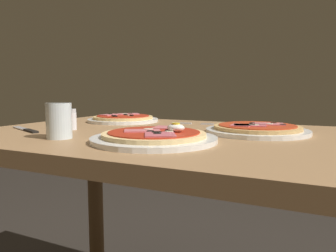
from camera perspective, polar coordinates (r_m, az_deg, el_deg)
The scene contains 8 objects.
dining_table at distance 0.95m, azimuth 2.08°, elevation -8.67°, with size 1.27×0.78×0.77m.
pizza_foreground at distance 0.77m, azimuth -2.45°, elevation -1.95°, with size 0.31×0.31×0.05m.
pizza_across_left at distance 0.96m, azimuth 15.83°, elevation -0.57°, with size 0.30×0.30×0.03m.
pizza_across_right at distance 1.28m, azimuth -8.13°, elevation 1.31°, with size 0.28×0.28×0.03m.
water_glass_near at distance 0.87m, azimuth -19.15°, elevation 0.48°, with size 0.07×0.07×0.09m.
fork at distance 1.18m, azimuth 3.81°, elevation 0.46°, with size 0.16×0.04×0.00m.
knife at distance 1.08m, azimuth -24.28°, elevation -0.62°, with size 0.19×0.10×0.01m.
salt_shaker at distance 1.05m, azimuth -17.06°, elevation 1.13°, with size 0.03×0.03×0.07m.
Camera 1 is at (0.35, -0.84, 0.89)m, focal length 33.60 mm.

